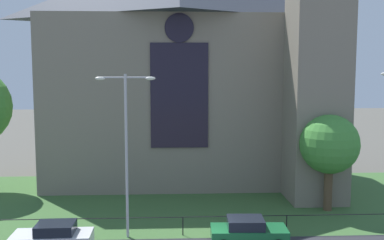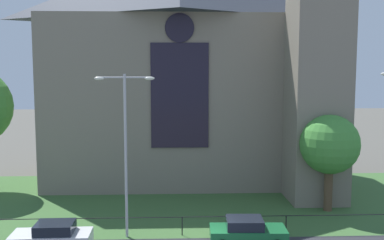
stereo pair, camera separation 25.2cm
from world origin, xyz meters
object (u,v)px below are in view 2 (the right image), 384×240
object	(u,v)px
parked_car_white	(52,237)
parked_car_green	(247,232)
tree_right_near	(330,145)
streetlamp_near	(125,137)
church_building	(188,63)

from	to	relation	value
parked_car_white	parked_car_green	size ratio (longest dim) A/B	0.99
tree_right_near	streetlamp_near	bearing A→B (deg)	-161.53
tree_right_near	parked_car_green	size ratio (longest dim) A/B	1.56
parked_car_white	church_building	bearing A→B (deg)	-116.55
tree_right_near	church_building	bearing A→B (deg)	133.25
tree_right_near	streetlamp_near	distance (m)	14.13
streetlamp_near	parked_car_green	xyz separation A→B (m)	(6.78, -1.48, -5.15)
tree_right_near	parked_car_white	world-z (taller)	tree_right_near
parked_car_green	parked_car_white	bearing A→B (deg)	-175.90
parked_car_white	parked_car_green	xyz separation A→B (m)	(10.59, 0.33, 0.00)
streetlamp_near	parked_car_white	world-z (taller)	streetlamp_near
church_building	parked_car_white	world-z (taller)	church_building
parked_car_white	parked_car_green	distance (m)	10.60
streetlamp_near	parked_car_green	distance (m)	8.64
church_building	tree_right_near	xyz separation A→B (m)	(9.36, -9.95, -5.69)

